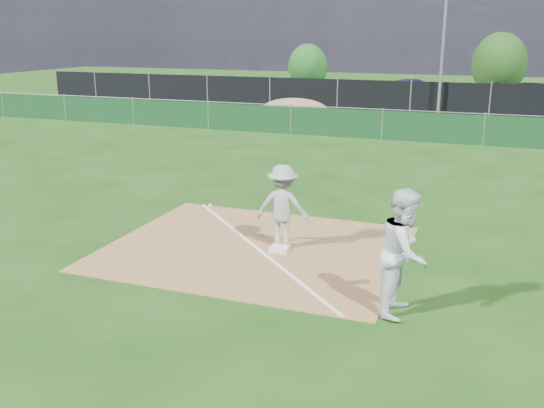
# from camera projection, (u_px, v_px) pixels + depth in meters

# --- Properties ---
(ground) EXTENTS (90.00, 90.00, 0.00)m
(ground) POSITION_uv_depth(u_px,v_px,m) (354.00, 163.00, 20.73)
(ground) COLOR #183F0D
(ground) RESTS_ON ground
(infield_dirt) EXTENTS (6.00, 5.00, 0.02)m
(infield_dirt) POSITION_uv_depth(u_px,v_px,m) (256.00, 248.00, 12.62)
(infield_dirt) COLOR olive
(infield_dirt) RESTS_ON ground
(foul_line) EXTENTS (5.01, 5.01, 0.01)m
(foul_line) POSITION_uv_depth(u_px,v_px,m) (256.00, 247.00, 12.62)
(foul_line) COLOR white
(foul_line) RESTS_ON infield_dirt
(green_fence) EXTENTS (44.00, 0.05, 1.20)m
(green_fence) POSITION_uv_depth(u_px,v_px,m) (382.00, 125.00, 25.06)
(green_fence) COLOR #0E3316
(green_fence) RESTS_ON ground
(dirt_mound) EXTENTS (3.38, 2.60, 1.17)m
(dirt_mound) POSITION_uv_depth(u_px,v_px,m) (294.00, 110.00, 29.90)
(dirt_mound) COLOR olive
(dirt_mound) RESTS_ON ground
(black_fence) EXTENTS (46.00, 0.04, 1.80)m
(black_fence) POSITION_uv_depth(u_px,v_px,m) (410.00, 98.00, 32.18)
(black_fence) COLOR black
(black_fence) RESTS_ON ground
(parking_lot) EXTENTS (46.00, 9.00, 0.01)m
(parking_lot) POSITION_uv_depth(u_px,v_px,m) (421.00, 105.00, 36.93)
(parking_lot) COLOR black
(parking_lot) RESTS_ON ground
(light_pole) EXTENTS (0.16, 0.16, 8.00)m
(light_pole) POSITION_uv_depth(u_px,v_px,m) (444.00, 38.00, 30.55)
(light_pole) COLOR slate
(light_pole) RESTS_ON ground
(first_base) EXTENTS (0.40, 0.40, 0.08)m
(first_base) POSITION_uv_depth(u_px,v_px,m) (279.00, 248.00, 12.45)
(first_base) COLOR silver
(first_base) RESTS_ON infield_dirt
(play_at_first) EXTENTS (2.14, 0.76, 1.74)m
(play_at_first) POSITION_uv_depth(u_px,v_px,m) (283.00, 206.00, 12.45)
(play_at_first) COLOR #A5A6A8
(play_at_first) RESTS_ON infield_dirt
(runner) EXTENTS (0.85, 1.06, 2.05)m
(runner) POSITION_uv_depth(u_px,v_px,m) (404.00, 252.00, 9.50)
(runner) COLOR silver
(runner) RESTS_ON ground
(car_left) EXTENTS (4.33, 2.81, 1.37)m
(car_left) POSITION_uv_depth(u_px,v_px,m) (340.00, 93.00, 37.09)
(car_left) COLOR #B7BABF
(car_left) RESTS_ON parking_lot
(car_mid) EXTENTS (4.62, 1.75, 1.50)m
(car_mid) POSITION_uv_depth(u_px,v_px,m) (416.00, 92.00, 36.64)
(car_mid) COLOR black
(car_mid) RESTS_ON parking_lot
(car_right) EXTENTS (5.14, 2.40, 1.45)m
(car_right) POSITION_uv_depth(u_px,v_px,m) (539.00, 96.00, 34.96)
(car_right) COLOR black
(car_right) RESTS_ON parking_lot
(tree_left) EXTENTS (2.91, 2.91, 3.46)m
(tree_left) POSITION_uv_depth(u_px,v_px,m) (308.00, 67.00, 44.85)
(tree_left) COLOR #382316
(tree_left) RESTS_ON ground
(tree_mid) EXTENTS (3.62, 3.62, 4.29)m
(tree_mid) POSITION_uv_depth(u_px,v_px,m) (499.00, 64.00, 41.09)
(tree_mid) COLOR #382316
(tree_mid) RESTS_ON ground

